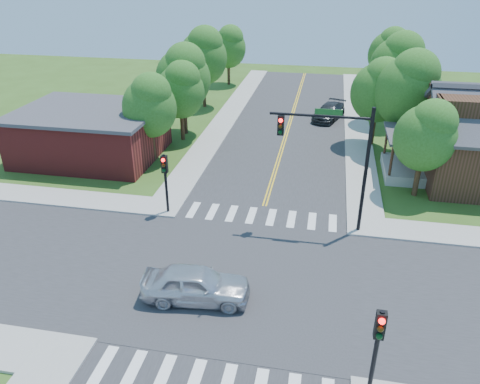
% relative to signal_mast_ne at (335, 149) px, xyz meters
% --- Properties ---
extents(ground, '(100.00, 100.00, 0.00)m').
position_rel_signal_mast_ne_xyz_m(ground, '(-3.91, -5.59, -4.85)').
color(ground, '#345219').
rests_on(ground, ground).
extents(road_ns, '(10.00, 90.00, 0.04)m').
position_rel_signal_mast_ne_xyz_m(road_ns, '(-3.91, -5.59, -4.83)').
color(road_ns, '#2D2D30').
rests_on(road_ns, ground).
extents(road_ew, '(90.00, 10.00, 0.04)m').
position_rel_signal_mast_ne_xyz_m(road_ew, '(-3.91, -5.59, -4.83)').
color(road_ew, '#2D2D30').
rests_on(road_ew, ground).
extents(intersection_patch, '(10.20, 10.20, 0.06)m').
position_rel_signal_mast_ne_xyz_m(intersection_patch, '(-3.91, -5.59, -4.85)').
color(intersection_patch, '#2D2D30').
rests_on(intersection_patch, ground).
extents(sidewalk_nw, '(40.00, 40.00, 0.14)m').
position_rel_signal_mast_ne_xyz_m(sidewalk_nw, '(-19.73, 10.23, -4.78)').
color(sidewalk_nw, '#9E9B93').
rests_on(sidewalk_nw, ground).
extents(crosswalk_north, '(8.85, 2.00, 0.01)m').
position_rel_signal_mast_ne_xyz_m(crosswalk_north, '(-3.91, 0.61, -4.80)').
color(crosswalk_north, white).
rests_on(crosswalk_north, ground).
extents(crosswalk_south, '(8.85, 2.00, 0.01)m').
position_rel_signal_mast_ne_xyz_m(crosswalk_south, '(-3.91, -11.79, -4.80)').
color(crosswalk_south, white).
rests_on(crosswalk_south, ground).
extents(centerline, '(0.30, 90.00, 0.01)m').
position_rel_signal_mast_ne_xyz_m(centerline, '(-3.91, -5.59, -4.80)').
color(centerline, yellow).
rests_on(centerline, ground).
extents(signal_mast_ne, '(5.30, 0.42, 7.20)m').
position_rel_signal_mast_ne_xyz_m(signal_mast_ne, '(0.00, 0.00, 0.00)').
color(signal_mast_ne, black).
rests_on(signal_mast_ne, ground).
extents(signal_pole_se, '(0.34, 0.42, 3.80)m').
position_rel_signal_mast_ne_xyz_m(signal_pole_se, '(1.69, -11.21, -2.19)').
color(signal_pole_se, black).
rests_on(signal_pole_se, ground).
extents(signal_pole_nw, '(0.34, 0.42, 3.80)m').
position_rel_signal_mast_ne_xyz_m(signal_pole_nw, '(-9.51, -0.01, -2.19)').
color(signal_pole_nw, black).
rests_on(signal_pole_nw, ground).
extents(building_nw, '(10.40, 8.40, 3.73)m').
position_rel_signal_mast_ne_xyz_m(building_nw, '(-18.11, 7.61, -2.97)').
color(building_nw, maroon).
rests_on(building_nw, ground).
extents(tree_e_a, '(3.78, 3.59, 6.43)m').
position_rel_signal_mast_ne_xyz_m(tree_e_a, '(5.51, 5.27, -0.64)').
color(tree_e_a, '#382314').
rests_on(tree_e_a, ground).
extents(tree_e_b, '(4.79, 4.55, 8.15)m').
position_rel_signal_mast_ne_xyz_m(tree_e_b, '(5.19, 12.36, 0.49)').
color(tree_e_b, '#382314').
rests_on(tree_e_b, ground).
extents(tree_e_c, '(4.90, 4.66, 8.34)m').
position_rel_signal_mast_ne_xyz_m(tree_e_c, '(5.21, 19.97, 0.61)').
color(tree_e_c, '#382314').
rests_on(tree_e_c, ground).
extents(tree_e_d, '(4.38, 4.16, 7.44)m').
position_rel_signal_mast_ne_xyz_m(tree_e_d, '(5.44, 29.63, 0.03)').
color(tree_e_d, '#382314').
rests_on(tree_e_d, ground).
extents(tree_w_a, '(3.95, 3.75, 6.72)m').
position_rel_signal_mast_ne_xyz_m(tree_w_a, '(-13.15, 7.60, -0.45)').
color(tree_w_a, '#382314').
rests_on(tree_w_a, ground).
extents(tree_w_b, '(4.59, 4.36, 7.80)m').
position_rel_signal_mast_ne_xyz_m(tree_w_b, '(-12.51, 13.89, 0.26)').
color(tree_w_b, '#382314').
rests_on(tree_w_b, ground).
extents(tree_w_c, '(4.75, 4.51, 8.07)m').
position_rel_signal_mast_ne_xyz_m(tree_w_c, '(-12.99, 22.13, 0.44)').
color(tree_w_c, '#382314').
rests_on(tree_w_c, ground).
extents(tree_w_d, '(4.09, 3.89, 6.96)m').
position_rel_signal_mast_ne_xyz_m(tree_w_d, '(-12.49, 31.74, -0.30)').
color(tree_w_d, '#382314').
rests_on(tree_w_d, ground).
extents(tree_house, '(4.23, 4.01, 7.18)m').
position_rel_signal_mast_ne_xyz_m(tree_house, '(3.25, 13.95, -0.15)').
color(tree_house, '#382314').
rests_on(tree_house, ground).
extents(tree_bldg, '(3.94, 3.74, 6.69)m').
position_rel_signal_mast_ne_xyz_m(tree_bldg, '(-12.31, 12.39, -0.47)').
color(tree_bldg, '#382314').
rests_on(tree_bldg, ground).
extents(car_silver, '(2.89, 5.23, 1.65)m').
position_rel_signal_mast_ne_xyz_m(car_silver, '(-5.67, -7.38, -4.02)').
color(car_silver, silver).
rests_on(car_silver, ground).
extents(car_dgrey, '(4.93, 6.10, 1.42)m').
position_rel_signal_mast_ne_xyz_m(car_dgrey, '(-0.41, 20.22, -4.14)').
color(car_dgrey, '#2B2D30').
rests_on(car_dgrey, ground).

